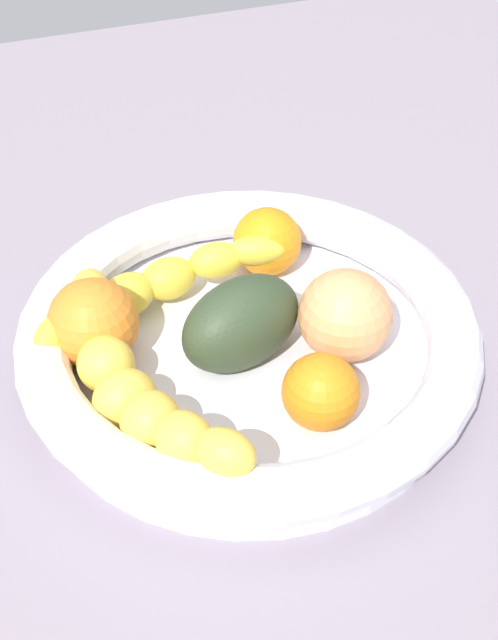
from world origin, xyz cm
name	(u,v)px	position (x,y,z in cm)	size (l,w,h in cm)	color
kitchen_counter	(249,383)	(0.00, 0.00, 1.50)	(120.00, 120.00, 3.00)	gray
fruit_bowl	(249,340)	(0.00, 0.00, 5.82)	(32.35, 32.35, 5.45)	white
banana_draped_left	(134,385)	(3.67, -9.02, 7.79)	(21.29, 9.21, 5.63)	yellow
banana_draped_right	(152,287)	(-6.23, -5.31, 7.20)	(8.85, 20.50, 4.00)	yellow
orange_front	(93,323)	(-2.99, -10.25, 7.83)	(6.34, 6.34, 6.34)	orange
orange_mid_left	(267,241)	(-8.51, 4.40, 7.32)	(5.32, 5.32, 5.32)	orange
orange_mid_right	(321,392)	(7.57, 2.27, 7.22)	(5.12, 5.12, 5.12)	orange
avocado_dark	(240,321)	(-0.29, -0.57, 7.53)	(9.23, 5.73, 6.58)	#314129
peach_blush	(345,315)	(2.01, 6.31, 7.96)	(6.60, 6.60, 6.60)	#ECA064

